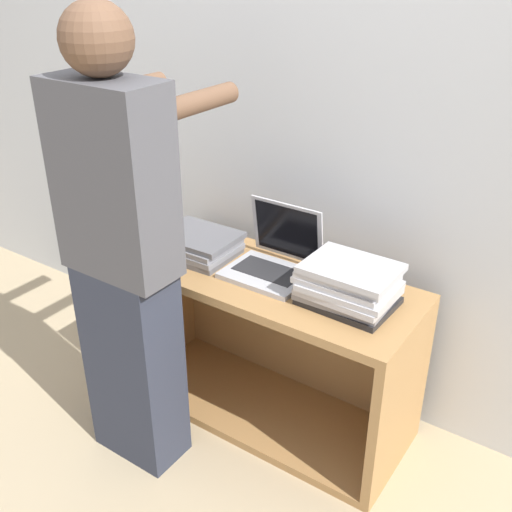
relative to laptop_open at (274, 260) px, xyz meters
The scene contains 7 objects.
ground_plane 0.78m from the laptop_open, 90.00° to the right, with size 12.00×12.00×0.00m, color tan.
wall_back 0.57m from the laptop_open, 90.00° to the left, with size 8.00×0.05×2.40m.
cart 0.39m from the laptop_open, 90.00° to the left, with size 1.20×0.49×0.67m.
laptop_open is the anchor object (origin of this frame).
laptop_stack_left 0.35m from the laptop_open, behind, with size 0.33×0.27×0.09m.
laptop_stack_right 0.35m from the laptop_open, ahead, with size 0.33×0.27×0.16m.
person 0.58m from the laptop_open, 121.54° to the right, with size 0.40×0.53×1.67m.
Camera 1 is at (1.10, -1.43, 1.80)m, focal length 42.00 mm.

